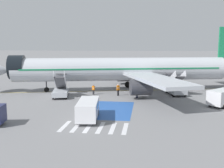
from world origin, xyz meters
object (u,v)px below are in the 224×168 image
(service_van_0, at_px, (224,96))
(service_van_2, at_px, (88,108))
(airliner, at_px, (125,69))
(ground_crew_2, at_px, (137,91))
(fuel_tanker, at_px, (166,70))
(ground_crew_0, at_px, (93,89))
(boarding_stairs_forward, at_px, (61,90))
(boarding_stairs_aft, at_px, (175,88))
(ground_crew_1, at_px, (118,89))

(service_van_0, height_order, service_van_2, service_van_0)
(airliner, distance_m, ground_crew_2, 7.26)
(fuel_tanker, relative_size, service_van_0, 1.80)
(service_van_0, bearing_deg, ground_crew_0, 28.33)
(boarding_stairs_forward, bearing_deg, fuel_tanker, 42.97)
(fuel_tanker, distance_m, ground_crew_0, 27.97)
(boarding_stairs_forward, relative_size, ground_crew_0, 3.40)
(boarding_stairs_aft, bearing_deg, boarding_stairs_forward, -180.00)
(boarding_stairs_forward, distance_m, ground_crew_1, 8.91)
(boarding_stairs_forward, distance_m, ground_crew_0, 5.24)
(boarding_stairs_aft, relative_size, fuel_tanker, 0.62)
(boarding_stairs_forward, xyz_separation_m, service_van_2, (6.87, -11.43, 0.22))
(ground_crew_2, bearing_deg, airliner, 107.03)
(ground_crew_1, bearing_deg, boarding_stairs_forward, -21.87)
(service_van_2, bearing_deg, boarding_stairs_aft, -131.30)
(ground_crew_2, bearing_deg, service_van_2, -115.30)
(airliner, xyz_separation_m, ground_crew_0, (-4.66, -4.46, -2.81))
(fuel_tanker, height_order, ground_crew_2, fuel_tanker)
(airliner, relative_size, service_van_2, 8.07)
(service_van_0, bearing_deg, ground_crew_1, 25.23)
(boarding_stairs_forward, relative_size, ground_crew_2, 3.07)
(service_van_2, xyz_separation_m, ground_crew_1, (1.78, 13.56, -0.15))
(airliner, relative_size, ground_crew_1, 24.64)
(ground_crew_0, bearing_deg, airliner, -115.06)
(service_van_0, height_order, ground_crew_2, service_van_0)
(fuel_tanker, height_order, service_van_2, fuel_tanker)
(service_van_0, xyz_separation_m, ground_crew_1, (-14.44, 5.06, -0.21))
(service_van_2, height_order, ground_crew_2, service_van_2)
(service_van_0, xyz_separation_m, ground_crew_0, (-18.45, 5.36, -0.37))
(airliner, bearing_deg, fuel_tanker, -36.63)
(boarding_stairs_forward, relative_size, fuel_tanker, 0.62)
(boarding_stairs_forward, xyz_separation_m, ground_crew_1, (8.65, 2.13, 0.08))
(ground_crew_0, distance_m, ground_crew_1, 4.03)
(service_van_2, xyz_separation_m, ground_crew_2, (4.79, 12.02, -0.19))
(airliner, distance_m, ground_crew_1, 5.49)
(fuel_tanker, bearing_deg, ground_crew_0, -29.38)
(ground_crew_0, bearing_deg, boarding_stairs_forward, 48.88)
(service_van_2, bearing_deg, airliner, -104.29)
(boarding_stairs_forward, xyz_separation_m, boarding_stairs_aft, (17.68, 4.28, -0.02))
(service_van_0, distance_m, ground_crew_0, 19.22)
(service_van_0, bearing_deg, service_van_2, 72.20)
(airliner, height_order, service_van_2, airliner)
(boarding_stairs_forward, distance_m, fuel_tanker, 32.44)
(service_van_2, relative_size, ground_crew_2, 3.18)
(service_van_2, bearing_deg, service_van_0, -159.09)
(fuel_tanker, relative_size, ground_crew_2, 4.94)
(boarding_stairs_forward, xyz_separation_m, ground_crew_0, (4.64, 2.44, -0.08))
(boarding_stairs_forward, xyz_separation_m, fuel_tanker, (17.87, 27.07, 0.73))
(service_van_2, bearing_deg, ground_crew_0, -87.61)
(boarding_stairs_aft, bearing_deg, ground_crew_2, -162.08)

